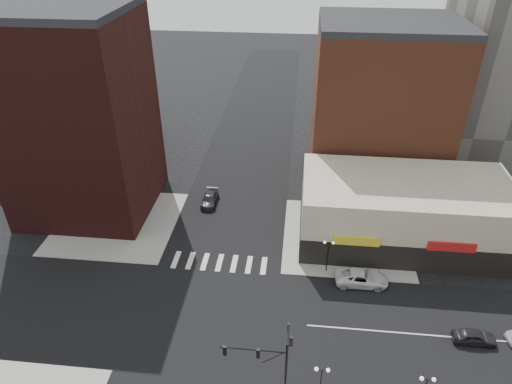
{
  "coord_description": "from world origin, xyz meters",
  "views": [
    {
      "loc": [
        8.24,
        -31.05,
        34.69
      ],
      "look_at": [
        4.3,
        6.41,
        11.0
      ],
      "focal_mm": 32.0,
      "sensor_mm": 36.0,
      "label": 1
    }
  ],
  "objects_px": {
    "traffic_signal": "(274,356)",
    "street_lamp_ne": "(328,248)",
    "white_suv": "(362,278)",
    "dark_sedan_east": "(474,337)",
    "street_lamp_se_a": "(321,376)",
    "dark_sedan_north": "(210,199)"
  },
  "relations": [
    {
      "from": "street_lamp_se_a",
      "to": "white_suv",
      "type": "xyz_separation_m",
      "value": [
        4.72,
        14.5,
        -2.51
      ]
    },
    {
      "from": "traffic_signal",
      "to": "white_suv",
      "type": "relative_size",
      "value": 1.38
    },
    {
      "from": "traffic_signal",
      "to": "street_lamp_ne",
      "type": "distance_m",
      "value": 16.62
    },
    {
      "from": "street_lamp_se_a",
      "to": "dark_sedan_north",
      "type": "relative_size",
      "value": 0.88
    },
    {
      "from": "dark_sedan_east",
      "to": "dark_sedan_north",
      "type": "height_order",
      "value": "dark_sedan_north"
    },
    {
      "from": "street_lamp_se_a",
      "to": "dark_sedan_east",
      "type": "bearing_deg",
      "value": 27.84
    },
    {
      "from": "traffic_signal",
      "to": "white_suv",
      "type": "height_order",
      "value": "traffic_signal"
    },
    {
      "from": "traffic_signal",
      "to": "dark_sedan_north",
      "type": "distance_m",
      "value": 30.35
    },
    {
      "from": "white_suv",
      "to": "dark_sedan_east",
      "type": "distance_m",
      "value": 11.93
    },
    {
      "from": "white_suv",
      "to": "dark_sedan_east",
      "type": "bearing_deg",
      "value": -125.81
    },
    {
      "from": "traffic_signal",
      "to": "dark_sedan_east",
      "type": "distance_m",
      "value": 20.19
    },
    {
      "from": "white_suv",
      "to": "street_lamp_se_a",
      "type": "bearing_deg",
      "value": 161.17
    },
    {
      "from": "traffic_signal",
      "to": "white_suv",
      "type": "xyz_separation_m",
      "value": [
        8.49,
        14.33,
        -4.18
      ]
    },
    {
      "from": "street_lamp_ne",
      "to": "white_suv",
      "type": "relative_size",
      "value": 0.74
    },
    {
      "from": "street_lamp_se_a",
      "to": "traffic_signal",
      "type": "bearing_deg",
      "value": 177.43
    },
    {
      "from": "traffic_signal",
      "to": "dark_sedan_north",
      "type": "height_order",
      "value": "traffic_signal"
    },
    {
      "from": "street_lamp_ne",
      "to": "dark_sedan_east",
      "type": "xyz_separation_m",
      "value": [
        13.49,
        -8.35,
        -2.61
      ]
    },
    {
      "from": "white_suv",
      "to": "dark_sedan_north",
      "type": "relative_size",
      "value": 1.2
    },
    {
      "from": "dark_sedan_north",
      "to": "traffic_signal",
      "type": "bearing_deg",
      "value": -68.73
    },
    {
      "from": "street_lamp_ne",
      "to": "dark_sedan_north",
      "type": "distance_m",
      "value": 19.93
    },
    {
      "from": "traffic_signal",
      "to": "street_lamp_se_a",
      "type": "xyz_separation_m",
      "value": [
        3.76,
        -0.17,
        -1.67
      ]
    },
    {
      "from": "white_suv",
      "to": "dark_sedan_east",
      "type": "relative_size",
      "value": 1.42
    }
  ]
}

